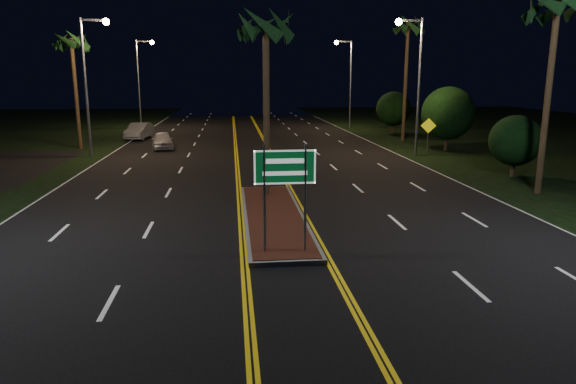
{
  "coord_description": "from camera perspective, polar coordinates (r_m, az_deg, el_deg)",
  "views": [
    {
      "loc": [
        -1.51,
        -11.73,
        5.22
      ],
      "look_at": [
        0.12,
        3.06,
        1.9
      ],
      "focal_mm": 32.0,
      "sensor_mm": 36.0,
      "label": 1
    }
  ],
  "objects": [
    {
      "name": "shrub_far",
      "position": [
        50.21,
        11.63,
        9.04
      ],
      "size": [
        3.24,
        3.24,
        3.96
      ],
      "color": "#382819",
      "rests_on": "ground"
    },
    {
      "name": "shrub_near",
      "position": [
        29.97,
        23.93,
        5.23
      ],
      "size": [
        2.7,
        2.7,
        3.3
      ],
      "color": "#382819",
      "rests_on": "ground"
    },
    {
      "name": "streetlight_left_far",
      "position": [
        56.47,
        -15.95,
        12.56
      ],
      "size": [
        1.91,
        0.44,
        9.0
      ],
      "color": "gray",
      "rests_on": "ground"
    },
    {
      "name": "highway_sign",
      "position": [
        14.87,
        -0.34,
        1.66
      ],
      "size": [
        1.8,
        0.08,
        3.2
      ],
      "color": "gray",
      "rests_on": "ground"
    },
    {
      "name": "shrub_mid",
      "position": [
        39.03,
        17.34,
        8.36
      ],
      "size": [
        3.78,
        3.78,
        4.62
      ],
      "color": "#382819",
      "rests_on": "ground"
    },
    {
      "name": "palm_median",
      "position": [
        22.37,
        -2.51,
        17.84
      ],
      "size": [
        2.4,
        2.4,
        8.3
      ],
      "color": "#382819",
      "rests_on": "ground"
    },
    {
      "name": "palm_left_far",
      "position": [
        41.38,
        -22.94,
        15.13
      ],
      "size": [
        2.4,
        2.4,
        8.8
      ],
      "color": "#382819",
      "rests_on": "ground"
    },
    {
      "name": "palm_right_near",
      "position": [
        26.03,
        27.78,
        17.81
      ],
      "size": [
        2.4,
        2.4,
        9.3
      ],
      "color": "#382819",
      "rests_on": "ground"
    },
    {
      "name": "car_far",
      "position": [
        46.7,
        -16.21,
        6.67
      ],
      "size": [
        2.75,
        5.1,
        1.62
      ],
      "primitive_type": "imported",
      "rotation": [
        0.0,
        0.0,
        -0.14
      ],
      "color": "#A5A9AE",
      "rests_on": "ground"
    },
    {
      "name": "streetlight_right_far",
      "position": [
        55.08,
        6.61,
        12.96
      ],
      "size": [
        1.91,
        0.44,
        9.0
      ],
      "color": "gray",
      "rests_on": "ground"
    },
    {
      "name": "warning_sign",
      "position": [
        37.31,
        15.31,
        6.59
      ],
      "size": [
        0.98,
        0.4,
        2.48
      ],
      "rotation": [
        0.0,
        0.0,
        -0.37
      ],
      "color": "gray",
      "rests_on": "ground"
    },
    {
      "name": "streetlight_left_mid",
      "position": [
        36.87,
        -21.09,
        12.44
      ],
      "size": [
        1.91,
        0.44,
        9.0
      ],
      "color": "gray",
      "rests_on": "ground"
    },
    {
      "name": "car_near",
      "position": [
        39.72,
        -13.81,
        5.76
      ],
      "size": [
        2.63,
        4.74,
        1.5
      ],
      "primitive_type": "imported",
      "rotation": [
        0.0,
        0.0,
        0.16
      ],
      "color": "#B6B6BC",
      "rests_on": "ground"
    },
    {
      "name": "palm_right_far",
      "position": [
        44.29,
        13.21,
        17.35
      ],
      "size": [
        2.4,
        2.4,
        10.3
      ],
      "color": "#382819",
      "rests_on": "ground"
    },
    {
      "name": "ground",
      "position": [
        12.93,
        0.98,
        -11.24
      ],
      "size": [
        120.0,
        120.0,
        0.0
      ],
      "primitive_type": "plane",
      "color": "black",
      "rests_on": "ground"
    },
    {
      "name": "median_island",
      "position": [
        19.48,
        -1.61,
        -2.71
      ],
      "size": [
        2.25,
        10.25,
        0.17
      ],
      "color": "gray",
      "rests_on": "ground"
    },
    {
      "name": "streetlight_right_mid",
      "position": [
        35.84,
        13.85,
        12.93
      ],
      "size": [
        1.91,
        0.44,
        9.0
      ],
      "color": "gray",
      "rests_on": "ground"
    }
  ]
}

